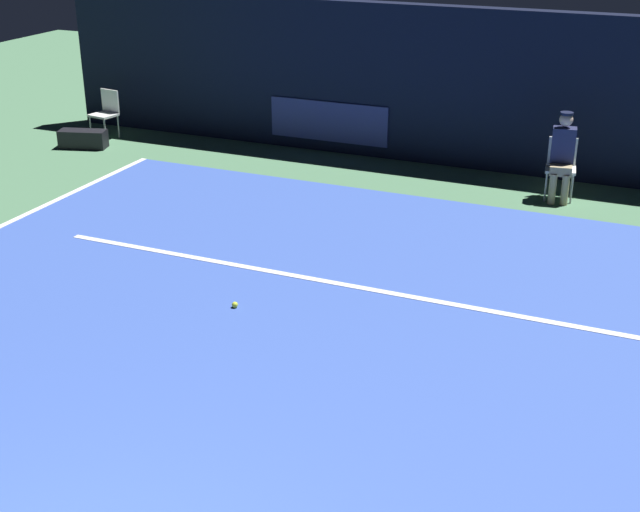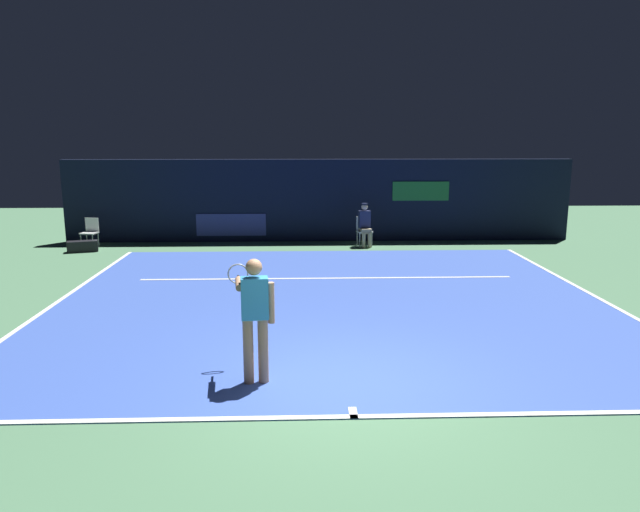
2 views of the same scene
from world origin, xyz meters
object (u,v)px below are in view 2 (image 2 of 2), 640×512
Objects in this scene: courtside_chair_near at (90,231)px; tennis_ball at (266,289)px; line_judge_on_chair at (365,224)px; tennis_player at (255,313)px; equipment_bag at (83,246)px.

courtside_chair_near is 12.94× the size of tennis_ball.
line_judge_on_chair reaches higher than tennis_ball.
tennis_player is 2.06× the size of equipment_bag.
tennis_player is at bearing -60.81° from courtside_chair_near.
tennis_ball is at bearing -43.80° from courtside_chair_near.
tennis_ball is (5.61, -5.38, -0.46)m from courtside_chair_near.
equipment_bag is (0.01, -0.75, -0.34)m from courtside_chair_near.
courtside_chair_near is at bearing 136.20° from tennis_ball.
courtside_chair_near is 0.83m from equipment_bag.
line_judge_on_chair reaches higher than courtside_chair_near.
equipment_bag is at bearing -176.17° from line_judge_on_chair.
tennis_player is 4.98m from tennis_ball.
tennis_player is 10.40m from line_judge_on_chair.
tennis_player is at bearing -88.54° from tennis_ball.
courtside_chair_near is 1.05× the size of equipment_bag.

